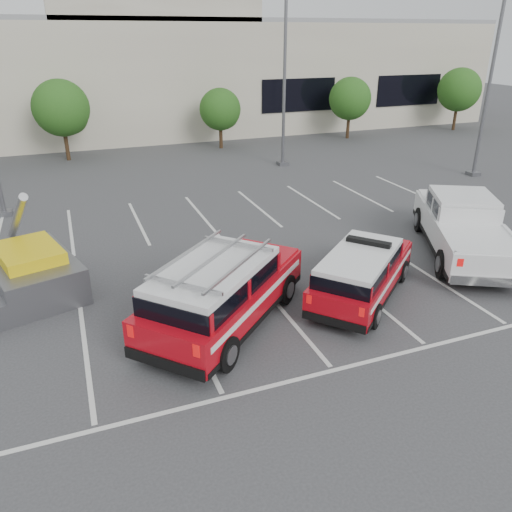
% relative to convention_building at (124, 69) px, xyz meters
% --- Properties ---
extents(ground, '(120.00, 120.00, 0.00)m').
position_rel_convention_building_xyz_m(ground, '(-0.18, -31.86, -4.72)').
color(ground, '#37373A').
rests_on(ground, ground).
extents(stall_markings, '(23.00, 15.00, 0.01)m').
position_rel_convention_building_xyz_m(stall_markings, '(-0.18, -27.36, -4.71)').
color(stall_markings, silver).
rests_on(stall_markings, ground).
extents(convention_building, '(60.00, 16.99, 13.20)m').
position_rel_convention_building_xyz_m(convention_building, '(0.00, 0.00, 0.00)').
color(convention_building, beige).
rests_on(convention_building, ground).
extents(tree_mid_left, '(3.37, 3.37, 4.85)m').
position_rel_convention_building_xyz_m(tree_mid_left, '(-5.09, -9.82, -1.68)').
color(tree_mid_left, '#3F2B19').
rests_on(tree_mid_left, ground).
extents(tree_mid_right, '(2.77, 2.77, 3.99)m').
position_rel_convention_building_xyz_m(tree_mid_right, '(4.91, -9.82, -2.22)').
color(tree_mid_right, '#3F2B19').
rests_on(tree_mid_right, ground).
extents(tree_right, '(3.07, 3.07, 4.42)m').
position_rel_convention_building_xyz_m(tree_right, '(14.91, -9.82, -1.95)').
color(tree_right, '#3F2B19').
rests_on(tree_right, ground).
extents(tree_far_right, '(3.37, 3.37, 4.85)m').
position_rel_convention_building_xyz_m(tree_far_right, '(24.91, -9.82, -1.68)').
color(tree_far_right, '#3F2B19').
rests_on(tree_far_right, ground).
extents(light_pole_mid, '(0.90, 0.60, 10.24)m').
position_rel_convention_building_xyz_m(light_pole_mid, '(6.82, -15.86, 0.47)').
color(light_pole_mid, '#59595E').
rests_on(light_pole_mid, ground).
extents(light_pole_right, '(0.90, 0.60, 10.24)m').
position_rel_convention_building_xyz_m(light_pole_right, '(15.82, -21.86, 0.47)').
color(light_pole_right, '#59595E').
rests_on(light_pole_right, ground).
extents(fire_chief_suv, '(4.85, 4.54, 1.72)m').
position_rel_convention_building_xyz_m(fire_chief_suv, '(2.31, -31.84, -4.02)').
color(fire_chief_suv, '#AC0813').
rests_on(fire_chief_suv, ground).
extents(white_pickup, '(5.14, 6.91, 2.03)m').
position_rel_convention_building_xyz_m(white_pickup, '(7.45, -30.23, -3.91)').
color(white_pickup, silver).
rests_on(white_pickup, ground).
extents(ladder_suv, '(5.57, 5.41, 2.20)m').
position_rel_convention_building_xyz_m(ladder_suv, '(-2.00, -31.87, -3.84)').
color(ladder_suv, '#AC0813').
rests_on(ladder_suv, ground).
extents(utility_rig, '(3.46, 4.42, 3.32)m').
position_rel_convention_building_xyz_m(utility_rig, '(-6.88, -28.06, -4.06)').
color(utility_rig, '#59595E').
rests_on(utility_rig, ground).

